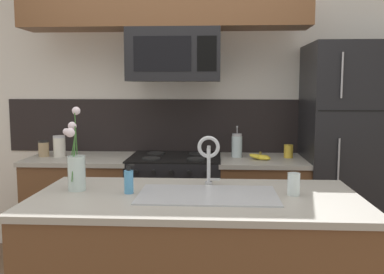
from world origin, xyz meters
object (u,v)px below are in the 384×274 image
Objects in this scene: refrigerator at (358,157)px; banana_bunch at (260,157)px; flower_vase at (76,168)px; french_press at (237,145)px; coffee_tin at (288,151)px; stove_range at (175,209)px; storage_jar_medium at (59,146)px; sink_faucet at (209,154)px; microwave at (175,56)px; drinking_glass at (294,184)px; storage_jar_tall at (44,149)px; dish_soap_bottle at (129,181)px.

refrigerator is 0.82m from banana_bunch.
flower_vase is at bearing -148.94° from refrigerator.
flower_vase is at bearing -136.34° from banana_bunch.
coffee_tin is (0.43, -0.01, -0.04)m from french_press.
stove_range is at bearing 175.14° from banana_bunch.
stove_range is 1.59m from refrigerator.
sink_faucet is (1.30, -1.05, 0.11)m from storage_jar_medium.
microwave is at bearing 68.29° from flower_vase.
sink_faucet reaches higher than french_press.
drinking_glass reaches higher than coffee_tin.
refrigerator reaches higher than french_press.
refrigerator is 13.56× the size of storage_jar_tall.
refrigerator is at bearing 36.91° from dish_soap_bottle.
storage_jar_medium reaches higher than dish_soap_bottle.
storage_jar_medium is 1.51m from dish_soap_bottle.
dish_soap_bottle is (0.86, -1.24, -0.02)m from storage_jar_medium.
stove_range is 1.34m from dish_soap_bottle.
sink_faucet reaches higher than drinking_glass.
dish_soap_bottle is at bearing -179.31° from drinking_glass.
microwave is 1.73m from refrigerator.
sink_faucet is 0.52m from drinking_glass.
dish_soap_bottle is at bearing -156.34° from sink_faucet.
refrigerator is 11.18× the size of dish_soap_bottle.
stove_range is 8.45× the size of coffee_tin.
sink_faucet is at bearing -35.69° from storage_jar_tall.
drinking_glass is (-0.75, -1.23, 0.05)m from refrigerator.
storage_jar_tall is at bearing 179.18° from microwave.
microwave is at bearing -175.73° from coffee_tin.
storage_jar_medium is at bearing -179.87° from refrigerator.
sink_faucet is at bearing -120.97° from coffee_tin.
sink_faucet is (-1.22, -1.05, 0.19)m from refrigerator.
coffee_tin is at bearing 3.01° from stove_range.
sink_faucet is at bearing -112.56° from banana_bunch.
flower_vase reaches higher than sink_faucet.
storage_jar_tall is (-1.13, 0.02, -0.78)m from microwave.
microwave is 1.24m from coffee_tin.
drinking_glass is at bearing -2.11° from flower_vase.
refrigerator is (1.52, 0.02, 0.46)m from stove_range.
coffee_tin is (0.25, 0.11, 0.03)m from banana_bunch.
microwave reaches higher than storage_jar_medium.
stove_range is 1.95× the size of flower_vase.
dish_soap_bottle is (-0.85, -1.17, 0.05)m from banana_bunch.
sink_faucet reaches higher than storage_jar_tall.
microwave is at bearing -89.84° from stove_range.
french_press is (1.65, 0.06, 0.03)m from storage_jar_tall.
coffee_tin is at bearing 59.03° from sink_faucet.
storage_jar_tall is at bearing 178.28° from banana_bunch.
stove_range is 3.48× the size of french_press.
banana_bunch is at bearing -32.82° from french_press.
storage_jar_tall is at bearing -177.74° from french_press.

